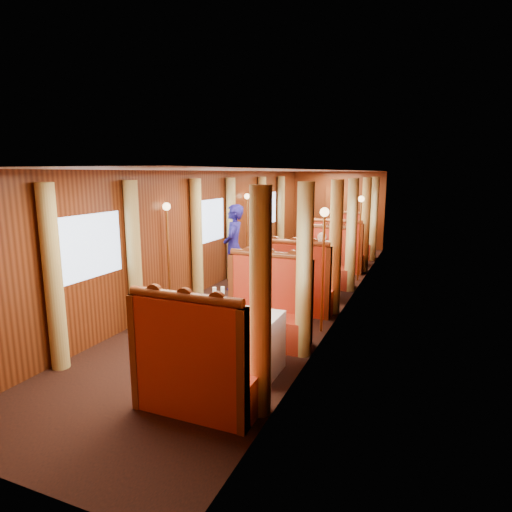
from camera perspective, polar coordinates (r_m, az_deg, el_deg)
The scene contains 49 objects.
floor at distance 8.91m, azimuth 2.59°, elevation -4.99°, with size 3.00×12.00×0.01m, color black, non-canonical shape.
ceiling at distance 8.56m, azimuth 2.74°, elevation 11.31°, with size 3.00×12.00×0.01m, color silver, non-canonical shape.
wall_far at distance 14.40m, azimuth 10.82°, elevation 6.05°, with size 3.00×2.50×0.01m, color brown, non-canonical shape.
wall_near at distance 3.75m, azimuth -30.67°, elevation -9.41°, with size 3.00×2.50×0.01m, color brown, non-canonical shape.
wall_left at distance 9.26m, azimuth -6.13°, elevation 3.48°, with size 12.00×2.50×0.01m, color brown, non-canonical shape.
wall_right at distance 8.27m, azimuth 12.50°, elevation 2.38°, with size 12.00×2.50×0.01m, color brown, non-canonical shape.
doorway_far at distance 14.40m, azimuth 10.76°, elevation 5.05°, with size 0.80×0.04×2.00m, color brown.
table_near at distance 5.45m, azimuth -2.58°, elevation -11.46°, with size 1.05×0.72×0.75m, color white.
banquette_near_fwd at distance 4.61m, azimuth -8.09°, elevation -15.27°, with size 1.30×0.55×1.34m.
banquette_near_aft at distance 6.31m, azimuth 1.34°, elevation -7.79°, with size 1.30×0.55×1.34m.
table_mid at distance 8.59m, azimuth 7.32°, elevation -3.08°, with size 1.05×0.72×0.75m, color white.
banquette_mid_fwd at distance 7.64m, azimuth 5.33°, elevation -4.46°, with size 1.30×0.55×1.34m.
banquette_mid_aft at distance 9.54m, azimuth 8.93°, elevation -1.40°, with size 1.30×0.55×1.34m.
table_far at distance 11.94m, azimuth 11.74°, elevation 0.77°, with size 1.05×0.72×0.75m, color white.
banquette_far_fwd at distance 10.95m, azimuth 10.75°, elevation 0.15°, with size 1.30×0.55×1.34m.
banquette_far_aft at distance 12.91m, azimuth 12.60°, elevation 1.72°, with size 1.30×0.55×1.34m.
tea_tray at distance 5.34m, azimuth -4.07°, elevation -7.56°, with size 0.34×0.26×0.01m, color silver.
teapot_left at distance 5.26m, azimuth -4.55°, elevation -7.15°, with size 0.18×0.13×0.14m, color silver, non-canonical shape.
teapot_right at distance 5.23m, azimuth -3.36°, elevation -7.27°, with size 0.17×0.13×0.14m, color silver, non-canonical shape.
teapot_back at distance 5.40m, azimuth -2.81°, elevation -6.78°, with size 0.14×0.11×0.12m, color silver, non-canonical shape.
fruit_plate at distance 5.08m, azimuth -0.56°, elevation -8.39°, with size 0.23×0.23×0.05m.
cup_inboard at distance 5.56m, azimuth -5.54°, elevation -5.76°, with size 0.08×0.08×0.26m.
cup_outboard at distance 5.59m, azimuth -4.45°, elevation -5.67°, with size 0.08×0.08×0.26m.
rose_vase_mid at distance 8.49m, azimuth 7.23°, elevation 0.57°, with size 0.06×0.06×0.36m.
rose_vase_far at distance 11.83m, azimuth 11.90°, elevation 3.38°, with size 0.06×0.06×0.36m.
window_left_near at distance 6.40m, azimuth -21.14°, elevation 1.22°, with size 1.20×0.90×0.01m, color #95ADCF, non-canonical shape.
curtain_left_near_a at distance 5.84m, azimuth -25.43°, elevation -2.75°, with size 0.22×0.22×2.35m, color #D9C46F.
curtain_left_near_b at distance 6.96m, azimuth -15.96°, elevation -0.02°, with size 0.22×0.22×2.35m, color #D9C46F.
window_right_near at distance 4.88m, azimuth 5.17°, elevation -0.96°, with size 1.20×0.90×0.01m, color #95ADCF, non-canonical shape.
curtain_right_near_a at distance 4.27m, azimuth 0.61°, elevation -6.49°, with size 0.22×0.22×2.35m, color #D9C46F.
curtain_right_near_b at distance 5.69m, azimuth 6.45°, elevation -2.06°, with size 0.22×0.22×2.35m, color #D9C46F.
window_left_mid at distance 9.22m, azimuth -6.07°, elevation 4.71°, with size 1.20×0.90×0.01m, color #95ADCF, non-canonical shape.
curtain_left_mid_a at distance 8.54m, azimuth -7.90°, elevation 2.29°, with size 0.22×0.22×2.35m, color #D9C46F.
curtain_left_mid_b at distance 9.90m, azimuth -3.35°, elevation 3.58°, with size 0.22×0.22×2.35m, color #D9C46F.
window_right_mid at distance 8.24m, azimuth 12.45°, elevation 3.76°, with size 1.20×0.90×0.01m, color #95ADCF, non-canonical shape.
curtain_right_mid_a at distance 7.54m, azimuth 10.54°, elevation 1.06°, with size 0.22×0.22×2.35m, color #D9C46F.
curtain_right_mid_b at distance 9.06m, azimuth 12.60°, elevation 2.63°, with size 0.22×0.22×2.35m, color #D9C46F.
window_left_far at distance 12.40m, azimuth 1.68°, elevation 6.38°, with size 1.20×0.90×0.01m, color #95ADCF, non-canonical shape.
curtain_left_far_a at distance 11.66m, azimuth 0.80°, elevation 4.74°, with size 0.22×0.22×2.35m, color #D9C46F.
curtain_left_far_b at distance 13.12m, azimuth 3.32°, elevation 5.42°, with size 0.22×0.22×2.35m, color #D9C46F.
window_right_far at distance 11.69m, azimuth 15.50°, elevation 5.70°, with size 1.20×0.90×0.01m, color #95ADCF, non-canonical shape.
curtain_right_far_a at distance 10.96m, azimuth 14.37°, elevation 3.98°, with size 0.22×0.22×2.35m, color #D9C46F.
curtain_right_far_b at distance 12.50m, azimuth 15.41°, elevation 4.76°, with size 0.22×0.22×2.35m, color #D9C46F.
sconce_left_fore at distance 7.70m, azimuth -11.70°, elevation 2.80°, with size 0.14×0.14×1.95m.
sconce_right_fore at distance 6.57m, azimuth 9.00°, elevation 1.49°, with size 0.14×0.14×1.95m.
sconce_left_aft at distance 10.76m, azimuth -1.21°, elevation 5.32°, with size 0.14×0.14×1.95m.
sconce_right_aft at distance 9.98m, azimuth 13.74°, elevation 4.56°, with size 0.14×0.14×1.95m.
steward at distance 9.07m, azimuth -2.99°, elevation 1.17°, with size 0.66×0.43×1.81m, color navy.
passenger at distance 9.27m, azimuth 8.68°, elevation 0.26°, with size 0.40×0.44×0.76m.
Camera 1 is at (2.89, -8.06, 2.46)m, focal length 30.00 mm.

